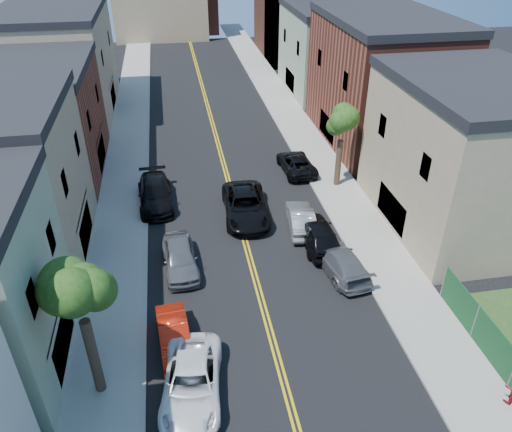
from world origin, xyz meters
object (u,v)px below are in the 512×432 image
black_car_left (155,194)px  dark_car_right_far (296,163)px  white_pickup (192,382)px  red_sedan (174,336)px  black_suv_lane (245,205)px  silver_car_right (301,219)px  black_car_right (318,233)px  grey_car_right (340,261)px  grey_car_left (180,258)px

black_car_left → dark_car_right_far: size_ratio=1.14×
white_pickup → dark_car_right_far: 21.91m
dark_car_right_far → red_sedan: bearing=56.0°
black_suv_lane → silver_car_right: bearing=-29.4°
white_pickup → black_car_left: size_ratio=0.94×
red_sedan → black_car_right: black_car_right is taller
white_pickup → black_car_right: 12.83m
white_pickup → black_suv_lane: (4.51, 13.79, 0.11)m
grey_car_right → dark_car_right_far: grey_car_right is taller
grey_car_left → black_suv_lane: (4.58, 4.97, 0.06)m
silver_car_right → black_suv_lane: size_ratio=0.73×
silver_car_right → white_pickup: bearing=62.8°
red_sedan → grey_car_right: 10.37m
black_car_right → grey_car_right: bearing=100.4°
grey_car_left → white_pickup: bearing=-93.0°
grey_car_left → grey_car_right: (8.96, -1.83, -0.07)m
black_car_right → dark_car_right_far: size_ratio=1.02×
grey_car_right → black_suv_lane: (-4.38, 6.80, 0.13)m
black_car_right → silver_car_right: black_car_right is taller
silver_car_right → dark_car_right_far: bearing=-95.5°
black_car_left → black_suv_lane: size_ratio=0.92×
grey_car_left → silver_car_right: 8.39m
white_pickup → black_car_right: black_car_right is taller
red_sedan → grey_car_right: size_ratio=0.81×
red_sedan → grey_car_left: (0.57, 5.91, 0.13)m
red_sedan → black_car_left: (-0.80, 13.62, 0.16)m
grey_car_left → grey_car_right: 9.15m
white_pickup → black_suv_lane: size_ratio=0.87×
black_car_right → silver_car_right: 2.08m
black_suv_lane → black_car_right: bearing=-43.8°
grey_car_left → black_car_right: black_car_right is taller
black_car_left → black_car_right: bearing=-37.6°
red_sedan → black_suv_lane: size_ratio=0.65×
black_car_left → silver_car_right: (9.25, -4.81, -0.08)m
grey_car_right → black_car_right: 2.79m
black_car_right → white_pickup: bearing=48.9°
black_suv_lane → grey_car_left: bearing=-129.9°
black_car_right → black_suv_lane: (-3.86, 4.07, -0.00)m
black_suv_lane → red_sedan: bearing=-112.6°
red_sedan → black_suv_lane: (5.15, 10.88, 0.19)m
black_car_left → black_car_right: (9.81, -6.81, 0.04)m
grey_car_left → black_car_left: black_car_left is taller
red_sedan → dark_car_right_far: 19.65m
white_pickup → black_car_right: bearing=56.6°
white_pickup → black_car_right: size_ratio=1.06×
white_pickup → silver_car_right: 14.08m
black_car_right → black_suv_lane: size_ratio=0.82×
white_pickup → dark_car_right_far: size_ratio=1.07×
dark_car_right_far → black_suv_lane: bearing=47.1°
black_car_left → grey_car_right: size_ratio=1.13×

